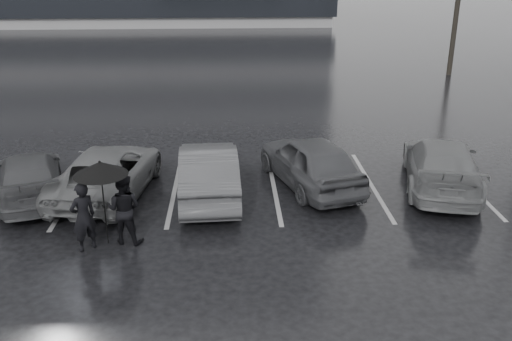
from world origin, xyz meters
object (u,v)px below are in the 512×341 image
at_px(car_west_b, 107,172).
at_px(pedestrian_left, 83,217).
at_px(car_west_a, 209,171).
at_px(car_east, 442,164).
at_px(car_main, 310,161).
at_px(pedestrian_right, 124,209).
at_px(car_west_c, 29,176).

distance_m(car_west_b, pedestrian_left, 3.10).
xyz_separation_m(car_west_a, car_east, (6.51, 0.29, -0.03)).
xyz_separation_m(car_main, car_west_b, (-5.61, -0.35, -0.08)).
relative_size(car_west_b, pedestrian_left, 2.88).
bearing_deg(pedestrian_left, car_west_a, -172.93).
height_order(car_main, pedestrian_right, pedestrian_right).
relative_size(car_main, car_east, 0.90).
bearing_deg(car_west_a, car_east, 179.79).
bearing_deg(car_west_c, car_main, 164.71).
bearing_deg(pedestrian_right, car_west_c, -29.22).
height_order(car_east, pedestrian_left, pedestrian_left).
bearing_deg(car_east, pedestrian_right, 32.87).
bearing_deg(car_west_a, car_main, -170.98).
bearing_deg(car_main, car_east, 158.02).
relative_size(car_east, pedestrian_left, 2.95).
bearing_deg(car_east, car_west_b, 14.50).
bearing_deg(car_main, car_west_c, -14.10).
height_order(car_main, car_west_b, car_main).
bearing_deg(car_main, car_west_b, -13.72).
bearing_deg(car_west_a, pedestrian_left, 43.92).
height_order(car_west_a, car_east, car_west_a).
xyz_separation_m(car_main, car_west_a, (-2.85, -0.60, -0.01)).
xyz_separation_m(car_main, car_east, (3.66, -0.30, -0.04)).
relative_size(pedestrian_left, pedestrian_right, 0.97).
bearing_deg(car_west_b, car_west_c, 9.96).
height_order(car_main, car_west_a, car_main).
xyz_separation_m(pedestrian_left, pedestrian_right, (0.84, 0.32, 0.03)).
bearing_deg(car_west_c, pedestrian_left, 107.21).
bearing_deg(car_east, car_west_a, 16.80).
distance_m(car_main, car_east, 3.67).
distance_m(car_east, pedestrian_left, 9.71).
distance_m(car_west_c, car_east, 11.35).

